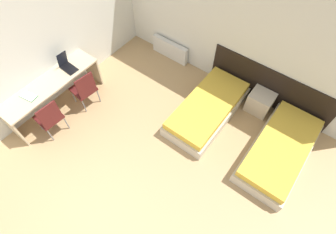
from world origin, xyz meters
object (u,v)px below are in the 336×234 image
at_px(bed_near_door, 280,150).
at_px(chair_near_notebook, 49,117).
at_px(bed_near_window, 207,109).
at_px(nightstand, 260,102).
at_px(laptop, 67,65).
at_px(chair_near_laptop, 84,88).

bearing_deg(bed_near_door, chair_near_notebook, -149.96).
xyz_separation_m(bed_near_window, nightstand, (0.81, 0.80, 0.04)).
distance_m(nightstand, laptop, 4.11).
bearing_deg(laptop, chair_near_notebook, -61.80).
bearing_deg(bed_near_window, bed_near_door, 0.00).
distance_m(bed_near_window, chair_near_notebook, 3.16).
distance_m(bed_near_door, chair_near_laptop, 4.08).
height_order(nightstand, chair_near_laptop, chair_near_laptop).
height_order(bed_near_door, chair_near_laptop, chair_near_laptop).
distance_m(bed_near_window, laptop, 3.04).
height_order(bed_near_window, chair_near_notebook, chair_near_notebook).
height_order(chair_near_laptop, chair_near_notebook, same).
relative_size(nightstand, chair_near_laptop, 0.51).
bearing_deg(nightstand, bed_near_door, -44.66).
xyz_separation_m(bed_near_door, chair_near_laptop, (-3.84, -1.32, 0.31)).
height_order(bed_near_window, nightstand, nightstand).
bearing_deg(bed_near_door, laptop, -163.71).
relative_size(bed_near_door, chair_near_laptop, 2.15).
xyz_separation_m(bed_near_window, chair_near_notebook, (-2.23, -2.22, 0.31)).
relative_size(bed_near_door, chair_near_notebook, 2.15).
distance_m(bed_near_door, chair_near_notebook, 4.45).
distance_m(nightstand, chair_near_notebook, 4.29).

